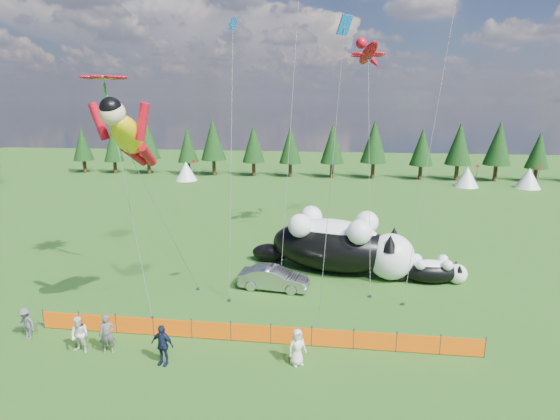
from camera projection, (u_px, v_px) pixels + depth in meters
The scene contains 18 objects.
ground at pixel (261, 314), 24.46m from camera, with size 160.00×160.00×0.00m, color #0F3A0A.
safety_fence at pixel (251, 333), 21.45m from camera, with size 22.06×0.06×1.10m.
tree_line at pixel (310, 152), 66.78m from camera, with size 90.00×4.00×8.00m, color black, non-canonical shape.
festival_tents at pixel (385, 175), 61.28m from camera, with size 50.00×3.20×2.80m, color white, non-canonical shape.
cat_large at pixel (339, 244), 30.11m from camera, with size 11.43×6.09×4.19m.
cat_small at pixel (434, 270), 28.46m from camera, with size 4.86×1.87×1.76m.
car at pixel (274, 278), 27.49m from camera, with size 1.53×4.38×1.44m, color #AAAAAF.
spectator_a at pixel (107, 334), 20.44m from camera, with size 0.71×0.46×1.94m, color #505055.
spectator_b at pixel (80, 335), 20.47m from camera, with size 0.89×0.52×1.83m, color silver.
spectator_c at pixel (162, 345), 19.55m from camera, with size 1.13×0.58×1.93m, color #131B34.
spectator_d at pixel (26, 323), 21.73m from camera, with size 1.07×0.55×1.65m, color #505055.
spectator_e at pixel (297, 347), 19.55m from camera, with size 0.85×0.55×1.73m, color silver.
superhero_kite at pixel (128, 135), 20.08m from camera, with size 4.88×7.97×12.64m.
gecko_kite at pixel (368, 53), 33.17m from camera, with size 3.74×13.75×18.42m.
flower_kite at pixel (104, 80), 25.40m from camera, with size 5.50×6.08×14.05m.
diamond_kite_a at pixel (233, 36), 27.98m from camera, with size 1.16×6.90×17.60m.
diamond_kite_c at pixel (343, 39), 18.13m from camera, with size 1.38×0.93×15.43m.
diamond_kite_d at pixel (298, 6), 31.44m from camera, with size 0.81×8.00×20.59m.
Camera 1 is at (3.84, -22.00, 11.61)m, focal length 28.00 mm.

